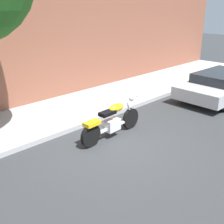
{
  "coord_description": "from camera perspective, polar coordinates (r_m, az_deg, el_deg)",
  "views": [
    {
      "loc": [
        -4.66,
        -4.68,
        3.47
      ],
      "look_at": [
        0.4,
        0.4,
        0.73
      ],
      "focal_mm": 45.45,
      "sensor_mm": 36.0,
      "label": 1
    }
  ],
  "objects": [
    {
      "name": "ground_plane",
      "position": [
        7.46,
        -0.02,
        -6.83
      ],
      "size": [
        60.0,
        60.0,
        0.0
      ],
      "primitive_type": "plane",
      "color": "#303335"
    },
    {
      "name": "sidewalk",
      "position": [
        9.44,
        -12.07,
        -0.71
      ],
      "size": [
        24.17,
        2.72,
        0.14
      ],
      "primitive_type": "cube",
      "color": "#A9A9A9",
      "rests_on": "ground"
    },
    {
      "name": "motorcycle",
      "position": [
        7.78,
        -0.04,
        -1.88
      ],
      "size": [
        2.22,
        0.7,
        1.11
      ],
      "color": "black",
      "rests_on": "ground"
    },
    {
      "name": "parked_car_silver",
      "position": [
        11.93,
        21.53,
        5.26
      ],
      "size": [
        4.45,
        1.96,
        1.03
      ],
      "color": "black",
      "rests_on": "ground"
    }
  ]
}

